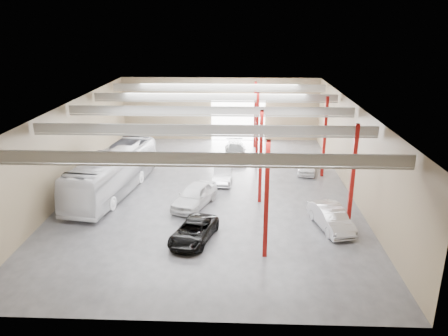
# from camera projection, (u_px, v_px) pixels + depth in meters

# --- Properties ---
(depot_shell) EXTENTS (22.12, 32.12, 7.06)m
(depot_shell) POSITION_uv_depth(u_px,v_px,m) (213.00, 129.00, 33.86)
(depot_shell) COLOR #47474C
(depot_shell) RESTS_ON ground
(coach_bus) EXTENTS (4.63, 12.49, 3.40)m
(coach_bus) POSITION_uv_depth(u_px,v_px,m) (113.00, 172.00, 34.18)
(coach_bus) COLOR white
(coach_bus) RESTS_ON ground
(black_sedan) EXTENTS (3.18, 4.93, 1.26)m
(black_sedan) POSITION_uv_depth(u_px,v_px,m) (194.00, 231.00, 26.99)
(black_sedan) COLOR black
(black_sedan) RESTS_ON ground
(car_row_a) EXTENTS (3.49, 5.24, 1.66)m
(car_row_a) POSITION_uv_depth(u_px,v_px,m) (194.00, 196.00, 31.95)
(car_row_a) COLOR white
(car_row_a) RESTS_ON ground
(car_row_b) EXTENTS (1.57, 4.23, 1.38)m
(car_row_b) POSITION_uv_depth(u_px,v_px,m) (223.00, 174.00, 36.84)
(car_row_b) COLOR silver
(car_row_b) RESTS_ON ground
(car_row_c) EXTENTS (2.32, 5.08, 1.44)m
(car_row_c) POSITION_uv_depth(u_px,v_px,m) (235.00, 151.00, 43.23)
(car_row_c) COLOR gray
(car_row_c) RESTS_ON ground
(car_right_near) EXTENTS (2.63, 4.83, 1.51)m
(car_right_near) POSITION_uv_depth(u_px,v_px,m) (331.00, 218.00, 28.55)
(car_right_near) COLOR silver
(car_right_near) RESTS_ON ground
(car_right_far) EXTENTS (2.19, 4.13, 1.34)m
(car_right_far) POSITION_uv_depth(u_px,v_px,m) (307.00, 165.00, 39.12)
(car_right_far) COLOR white
(car_right_far) RESTS_ON ground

